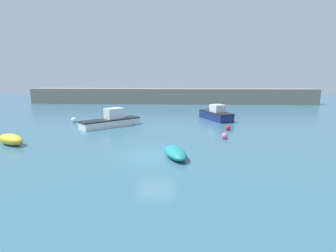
% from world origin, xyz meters
% --- Properties ---
extents(ground_plane, '(120.00, 120.00, 0.20)m').
position_xyz_m(ground_plane, '(0.00, 0.00, -0.10)').
color(ground_plane, '#38667F').
extents(harbor_breakwater, '(53.64, 3.94, 2.84)m').
position_xyz_m(harbor_breakwater, '(0.00, 33.71, 1.42)').
color(harbor_breakwater, gray).
rests_on(harbor_breakwater, ground_plane).
extents(motorboat_with_cabin, '(5.85, 5.63, 1.89)m').
position_xyz_m(motorboat_with_cabin, '(-5.58, 10.06, 0.62)').
color(motorboat_with_cabin, white).
rests_on(motorboat_with_cabin, ground_plane).
extents(rowboat_white_midwater, '(3.02, 2.41, 0.84)m').
position_xyz_m(rowboat_white_midwater, '(-11.34, 2.25, 0.42)').
color(rowboat_white_midwater, yellow).
rests_on(rowboat_white_midwater, ground_plane).
extents(rowboat_blue_near, '(2.07, 3.28, 0.65)m').
position_xyz_m(rowboat_blue_near, '(1.37, -0.36, 0.33)').
color(rowboat_blue_near, teal).
rests_on(rowboat_blue_near, ground_plane).
extents(cabin_cruiser_white, '(3.76, 5.52, 1.87)m').
position_xyz_m(cabin_cruiser_white, '(5.97, 14.79, 0.66)').
color(cabin_cruiser_white, navy).
rests_on(cabin_cruiser_white, ground_plane).
extents(mooring_buoy_red, '(0.48, 0.48, 0.48)m').
position_xyz_m(mooring_buoy_red, '(6.35, 8.53, 0.24)').
color(mooring_buoy_red, red).
rests_on(mooring_buoy_red, ground_plane).
extents(mooring_buoy_pink, '(0.52, 0.52, 0.52)m').
position_xyz_m(mooring_buoy_pink, '(5.42, 4.97, 0.26)').
color(mooring_buoy_pink, '#EA668C').
rests_on(mooring_buoy_pink, ground_plane).
extents(mooring_buoy_white, '(0.59, 0.59, 0.59)m').
position_xyz_m(mooring_buoy_white, '(-10.47, 12.15, 0.30)').
color(mooring_buoy_white, white).
rests_on(mooring_buoy_white, ground_plane).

